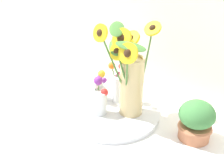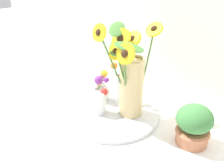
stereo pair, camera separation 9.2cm
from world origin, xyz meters
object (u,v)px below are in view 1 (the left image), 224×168
at_px(vase_bulb_right, 100,89).
at_px(potted_plant, 196,120).
at_px(vase_small_center, 99,99).
at_px(vase_small_back, 120,84).
at_px(serving_tray, 112,113).
at_px(mason_jar_sunflowers, 130,76).

bearing_deg(vase_bulb_right, potted_plant, 5.12).
height_order(vase_small_center, vase_small_back, vase_small_back).
bearing_deg(vase_bulb_right, vase_small_center, -47.74).
bearing_deg(vase_bulb_right, serving_tray, -20.54).
distance_m(vase_small_center, vase_small_back, 0.14).
bearing_deg(vase_small_back, mason_jar_sunflowers, -30.07).
xyz_separation_m(vase_bulb_right, potted_plant, (0.47, 0.04, 0.01)).
distance_m(mason_jar_sunflowers, vase_bulb_right, 0.21).
bearing_deg(vase_small_center, vase_small_back, 89.25).
bearing_deg(vase_small_center, potted_plant, 18.17).
height_order(serving_tray, vase_small_back, vase_small_back).
relative_size(vase_bulb_right, vase_small_back, 0.70).
xyz_separation_m(serving_tray, potted_plant, (0.35, 0.08, 0.07)).
height_order(vase_small_center, potted_plant, vase_small_center).
bearing_deg(potted_plant, serving_tray, -166.56).
relative_size(mason_jar_sunflowers, vase_bulb_right, 2.82).
distance_m(mason_jar_sunflowers, potted_plant, 0.32).
xyz_separation_m(vase_small_back, potted_plant, (0.39, -0.01, -0.02)).
relative_size(mason_jar_sunflowers, vase_small_center, 2.50).
bearing_deg(potted_plant, vase_small_back, 177.87).
bearing_deg(vase_small_back, potted_plant, -2.13).
distance_m(serving_tray, vase_bulb_right, 0.14).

